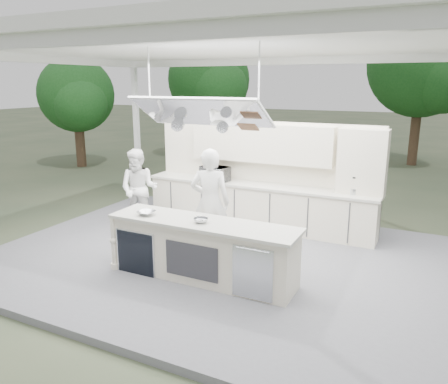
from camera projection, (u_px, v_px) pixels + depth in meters
The scene contains 12 objects.
ground at pixel (218, 262), 7.92m from camera, with size 90.00×90.00×0.00m, color #4E5439.
stage_deck at pixel (218, 259), 7.90m from camera, with size 8.00×6.00×0.12m, color slate.
tent at pixel (217, 48), 7.00m from camera, with size 8.20×6.20×3.86m.
demo_island at pixel (201, 250), 6.90m from camera, with size 3.10×0.79×0.95m.
back_counter at pixel (257, 205), 9.42m from camera, with size 5.08×0.72×0.95m.
back_wall_unit at pixel (282, 160), 9.18m from camera, with size 5.05×0.48×2.25m.
tree_cluster at pixel (337, 79), 15.68m from camera, with size 19.55×9.40×5.85m.
head_chef at pixel (210, 203), 7.76m from camera, with size 0.71×0.47×1.95m, color white.
sous_chef at pixel (139, 189), 9.25m from camera, with size 0.83×0.64×1.70m, color white.
toaster_oven at pixel (215, 174), 9.49m from camera, with size 0.59×0.40×0.33m, color #B1B3B8.
bowl_large at pixel (146, 213), 7.10m from camera, with size 0.28×0.28×0.07m, color silver.
bowl_small at pixel (201, 220), 6.72m from camera, with size 0.23×0.23×0.07m, color #ACAEB3.
Camera 1 is at (3.36, -6.56, 3.17)m, focal length 35.00 mm.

